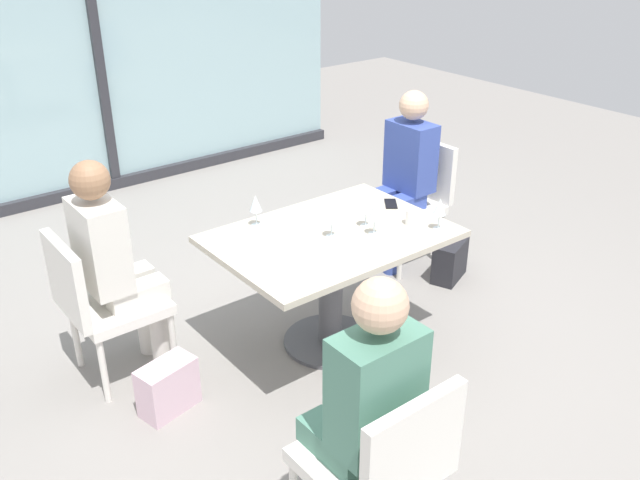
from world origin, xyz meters
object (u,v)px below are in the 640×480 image
(wine_glass_2, at_px, (440,207))
(handbag_2, at_px, (450,260))
(chair_far_right, at_px, (413,195))
(chair_front_left, at_px, (382,461))
(handbag_0, at_px, (168,387))
(wine_glass_0, at_px, (366,205))
(wine_glass_3, at_px, (332,215))
(person_far_left, at_px, (114,259))
(wine_glass_4, at_px, (375,212))
(cell_phone_on_table, at_px, (391,204))
(coffee_cup, at_px, (412,217))
(wine_glass_1, at_px, (256,204))
(chair_far_left, at_px, (99,299))
(dining_table_main, at_px, (331,262))
(person_front_left, at_px, (365,404))
(person_far_right, at_px, (404,172))

(wine_glass_2, height_order, handbag_2, wine_glass_2)
(chair_far_right, distance_m, wine_glass_2, 1.12)
(chair_front_left, bearing_deg, handbag_0, 100.88)
(wine_glass_0, height_order, wine_glass_3, same)
(person_far_left, distance_m, wine_glass_2, 1.78)
(wine_glass_2, bearing_deg, wine_glass_0, 136.55)
(wine_glass_4, xyz_separation_m, cell_phone_on_table, (0.36, 0.24, -0.13))
(wine_glass_3, xyz_separation_m, coffee_cup, (0.46, -0.16, -0.09))
(wine_glass_1, relative_size, cell_phone_on_table, 1.28)
(chair_front_left, relative_size, cell_phone_on_table, 6.04)
(wine_glass_1, height_order, coffee_cup, wine_glass_1)
(chair_far_left, height_order, person_far_left, person_far_left)
(wine_glass_4, bearing_deg, wine_glass_1, 132.34)
(wine_glass_1, distance_m, coffee_cup, 0.89)
(wine_glass_2, bearing_deg, chair_front_left, -143.57)
(wine_glass_2, bearing_deg, chair_far_left, 153.59)
(wine_glass_4, height_order, coffee_cup, wine_glass_4)
(coffee_cup, bearing_deg, wine_glass_4, 171.04)
(dining_table_main, relative_size, person_front_left, 1.02)
(cell_phone_on_table, bearing_deg, chair_far_right, 71.72)
(chair_far_left, relative_size, coffee_cup, 9.67)
(wine_glass_4, bearing_deg, wine_glass_0, 73.10)
(wine_glass_3, height_order, handbag_2, wine_glass_3)
(chair_far_right, bearing_deg, coffee_cup, -136.20)
(chair_far_left, height_order, person_front_left, person_front_left)
(chair_front_left, xyz_separation_m, wine_glass_3, (0.76, 1.25, 0.37))
(chair_far_left, relative_size, chair_far_right, 1.00)
(dining_table_main, distance_m, person_far_left, 1.18)
(person_far_right, xyz_separation_m, handbag_0, (-2.10, -0.46, -0.56))
(chair_front_left, xyz_separation_m, coffee_cup, (1.22, 1.09, 0.28))
(coffee_cup, bearing_deg, person_front_left, -141.21)
(wine_glass_3, bearing_deg, person_far_left, 152.54)
(person_far_left, bearing_deg, cell_phone_on_table, -14.49)
(dining_table_main, bearing_deg, person_front_left, -123.72)
(chair_far_left, xyz_separation_m, handbag_0, (0.13, -0.46, -0.36))
(dining_table_main, xyz_separation_m, cell_phone_on_table, (0.54, 0.09, 0.18))
(wine_glass_1, height_order, wine_glass_4, same)
(chair_front_left, height_order, wine_glass_3, wine_glass_3)
(chair_far_right, distance_m, handbag_2, 0.54)
(dining_table_main, height_order, person_far_left, person_far_left)
(wine_glass_1, xyz_separation_m, wine_glass_3, (0.25, -0.38, 0.00))
(chair_far_right, relative_size, wine_glass_2, 4.70)
(chair_far_right, xyz_separation_m, wine_glass_2, (-0.65, -0.83, 0.37))
(handbag_0, bearing_deg, chair_far_right, -0.75)
(dining_table_main, xyz_separation_m, wine_glass_2, (0.51, -0.33, 0.31))
(person_far_left, height_order, wine_glass_4, person_far_left)
(chair_far_left, xyz_separation_m, person_front_left, (0.38, -1.68, 0.20))
(person_far_right, relative_size, handbag_2, 4.20)
(chair_front_left, distance_m, cell_phone_on_table, 1.92)
(chair_far_left, bearing_deg, wine_glass_3, -25.17)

